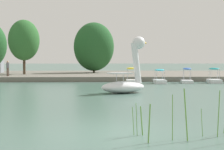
# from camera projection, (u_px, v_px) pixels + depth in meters

# --- Properties ---
(ground_plane) EXTENTS (579.73, 579.73, 0.00)m
(ground_plane) POSITION_uv_depth(u_px,v_px,m) (113.00, 133.00, 9.63)
(ground_plane) COLOR #47665B
(shore_bank_far) EXTENTS (122.25, 22.14, 0.52)m
(shore_bank_far) POSITION_uv_depth(u_px,v_px,m) (102.00, 75.00, 44.36)
(shore_bank_far) COLOR #6B665B
(shore_bank_far) RESTS_ON ground_plane
(swan_boat) EXTENTS (3.59, 2.67, 3.89)m
(swan_boat) POSITION_uv_depth(u_px,v_px,m) (127.00, 78.00, 21.82)
(swan_boat) COLOR white
(swan_boat) RESTS_ON ground_plane
(pedal_boat_yellow) EXTENTS (1.30, 1.91, 1.57)m
(pedal_boat_yellow) POSITION_uv_depth(u_px,v_px,m) (132.00, 79.00, 31.26)
(pedal_boat_yellow) COLOR white
(pedal_boat_yellow) RESTS_ON ground_plane
(pedal_boat_cyan) EXTENTS (1.10, 2.12, 1.41)m
(pedal_boat_cyan) POSITION_uv_depth(u_px,v_px,m) (160.00, 79.00, 31.18)
(pedal_boat_cyan) COLOR white
(pedal_boat_cyan) RESTS_ON ground_plane
(pedal_boat_blue) EXTENTS (1.35, 1.92, 1.53)m
(pedal_boat_blue) POSITION_uv_depth(u_px,v_px,m) (187.00, 79.00, 31.60)
(pedal_boat_blue) COLOR white
(pedal_boat_blue) RESTS_ON ground_plane
(pedal_boat_teal) EXTENTS (1.42, 2.12, 1.53)m
(pedal_boat_teal) POSITION_uv_depth(u_px,v_px,m) (214.00, 79.00, 31.94)
(pedal_boat_teal) COLOR white
(pedal_boat_teal) RESTS_ON ground_plane
(tree_broadleaf_left) EXTENTS (5.30, 5.28, 6.84)m
(tree_broadleaf_left) POSITION_uv_depth(u_px,v_px,m) (24.00, 40.00, 39.81)
(tree_broadleaf_left) COLOR #423323
(tree_broadleaf_left) RESTS_ON shore_bank_far
(tree_willow_overhanging) EXTENTS (6.38, 5.68, 7.24)m
(tree_willow_overhanging) POSITION_uv_depth(u_px,v_px,m) (94.00, 47.00, 45.88)
(tree_willow_overhanging) COLOR #423323
(tree_willow_overhanging) RESTS_ON shore_bank_far
(person_on_path) EXTENTS (0.29, 0.29, 1.71)m
(person_on_path) POSITION_uv_depth(u_px,v_px,m) (8.00, 68.00, 35.04)
(person_on_path) COLOR #47382D
(person_on_path) RESTS_ON shore_bank_far
(reed_clump_foreground) EXTENTS (2.99, 1.10, 1.60)m
(reed_clump_foreground) POSITION_uv_depth(u_px,v_px,m) (186.00, 118.00, 8.91)
(reed_clump_foreground) COLOR #669942
(reed_clump_foreground) RESTS_ON ground_plane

